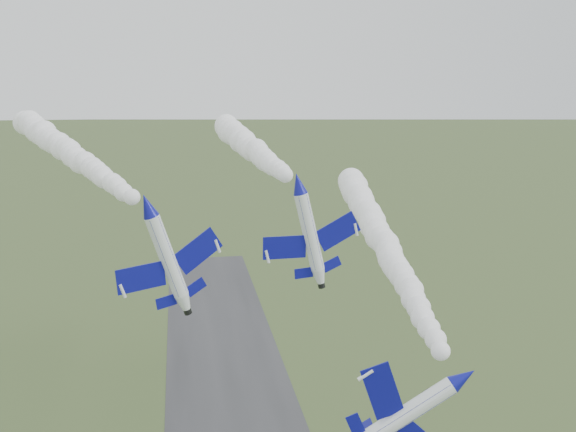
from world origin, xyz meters
name	(u,v)px	position (x,y,z in m)	size (l,w,h in m)	color
jet_lead	(464,378)	(14.70, -1.49, 33.16)	(6.21, 13.15, 9.14)	white
smoke_trail_jet_lead	(380,238)	(19.16, 35.23, 36.14)	(4.89, 67.18, 4.89)	white
jet_pair_left	(148,205)	(-11.35, 16.85, 45.18)	(11.32, 13.73, 4.53)	white
smoke_trail_jet_pair_left	(63,148)	(-25.30, 54.15, 47.41)	(4.72, 71.88, 4.72)	white
jet_pair_right	(299,183)	(4.38, 18.46, 46.74)	(10.92, 13.35, 3.92)	white
smoke_trail_jet_pair_right	(247,144)	(2.58, 52.29, 47.73)	(4.66, 60.52, 4.66)	white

